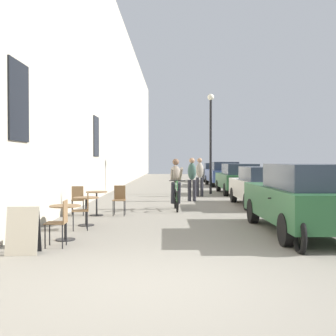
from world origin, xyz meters
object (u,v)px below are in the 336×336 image
at_px(cafe_chair_near_toward_street, 60,220).
at_px(parked_car_fourth, 223,173).
at_px(cafe_table_near, 65,215).
at_px(pedestrian_near, 192,177).
at_px(pedestrian_mid, 200,175).
at_px(parked_motorcycle, 290,224).
at_px(cafe_chair_far_toward_wall, 78,198).
at_px(cyclist_on_bicycle, 176,185).
at_px(cafe_chair_far_toward_street, 119,198).
at_px(parked_car_fifth, 214,172).
at_px(cafe_table_mid, 86,205).
at_px(sandwich_board_sign, 23,230).
at_px(cafe_table_far, 97,198).
at_px(parked_car_nearest, 306,198).
at_px(cafe_chair_mid_toward_street, 83,208).
at_px(street_lamp, 211,131).
at_px(parked_car_third, 238,178).
at_px(parked_car_second, 262,186).

bearing_deg(cafe_chair_near_toward_street, parked_car_fourth, 74.05).
height_order(cafe_table_near, pedestrian_near, pedestrian_near).
bearing_deg(pedestrian_mid, parked_motorcycle, -84.11).
bearing_deg(cafe_chair_far_toward_wall, pedestrian_mid, 58.31).
bearing_deg(cyclist_on_bicycle, cafe_chair_far_toward_street, -140.39).
relative_size(parked_car_fifth, parked_motorcycle, 1.91).
xyz_separation_m(cafe_table_near, cafe_chair_far_toward_street, (0.61, 3.85, -0.00)).
height_order(cafe_table_mid, sandwich_board_sign, sandwich_board_sign).
xyz_separation_m(cafe_table_far, cafe_chair_far_toward_street, (0.68, 0.08, -0.00)).
height_order(parked_car_nearest, parked_car_fourth, parked_car_nearest).
relative_size(cyclist_on_bicycle, pedestrian_near, 1.00).
xyz_separation_m(cafe_chair_mid_toward_street, street_lamp, (3.96, 10.38, 2.59)).
height_order(cafe_table_mid, parked_car_fifth, parked_car_fifth).
bearing_deg(cafe_chair_near_toward_street, cafe_chair_far_toward_street, 83.23).
height_order(pedestrian_near, parked_car_nearest, pedestrian_near).
distance_m(pedestrian_near, parked_motorcycle, 8.63).
xyz_separation_m(cafe_chair_far_toward_wall, cyclist_on_bicycle, (2.94, 1.57, 0.29)).
bearing_deg(cafe_chair_far_toward_wall, cyclist_on_bicycle, 28.07).
xyz_separation_m(cafe_table_mid, parked_car_nearest, (5.19, -1.10, 0.29)).
relative_size(pedestrian_near, street_lamp, 0.36).
xyz_separation_m(parked_car_fourth, parked_motorcycle, (-0.87, -18.34, -0.40)).
xyz_separation_m(cafe_table_mid, cafe_table_far, (-0.09, 1.89, 0.00)).
bearing_deg(cafe_chair_far_toward_wall, cafe_table_far, 7.70).
relative_size(cafe_chair_mid_toward_street, parked_car_third, 0.21).
relative_size(cafe_table_far, parked_car_third, 0.17).
height_order(pedestrian_mid, parked_car_fifth, pedestrian_mid).
bearing_deg(parked_car_fourth, cafe_table_mid, -108.49).
xyz_separation_m(pedestrian_near, parked_car_fifth, (2.41, 15.65, -0.24)).
distance_m(pedestrian_mid, parked_car_fourth, 7.95).
distance_m(cafe_chair_far_toward_street, parked_car_fourth, 14.90).
bearing_deg(parked_car_fifth, sandwich_board_sign, -103.08).
height_order(sandwich_board_sign, cyclist_on_bicycle, cyclist_on_bicycle).
xyz_separation_m(sandwich_board_sign, parked_car_second, (5.81, 7.54, 0.32)).
height_order(pedestrian_mid, parked_car_fourth, pedestrian_mid).
height_order(cafe_chair_near_toward_street, parked_motorcycle, cafe_chair_near_toward_street).
xyz_separation_m(parked_car_second, parked_car_fifth, (-0.01, 17.45, 0.01)).
bearing_deg(pedestrian_near, cyclist_on_bicycle, -103.19).
bearing_deg(sandwich_board_sign, cafe_chair_near_toward_street, 49.98).
bearing_deg(cyclist_on_bicycle, street_lamp, 74.76).
distance_m(sandwich_board_sign, pedestrian_near, 9.95).
relative_size(pedestrian_near, parked_car_fourth, 0.40).
xyz_separation_m(cafe_chair_near_toward_street, cyclist_on_bicycle, (2.25, 5.94, 0.29)).
bearing_deg(parked_car_fifth, cafe_chair_far_toward_street, -103.53).
bearing_deg(sandwich_board_sign, cafe_chair_mid_toward_street, 78.42).
xyz_separation_m(cafe_table_mid, sandwich_board_sign, (-0.44, -3.14, -0.11)).
bearing_deg(cafe_chair_near_toward_street, pedestrian_mid, 72.92).
xyz_separation_m(cafe_table_far, sandwich_board_sign, (-0.35, -5.03, -0.11)).
relative_size(parked_car_third, parked_car_fourth, 0.95).
relative_size(cafe_chair_far_toward_street, sandwich_board_sign, 1.07).
bearing_deg(cafe_table_near, cafe_table_far, 90.95).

